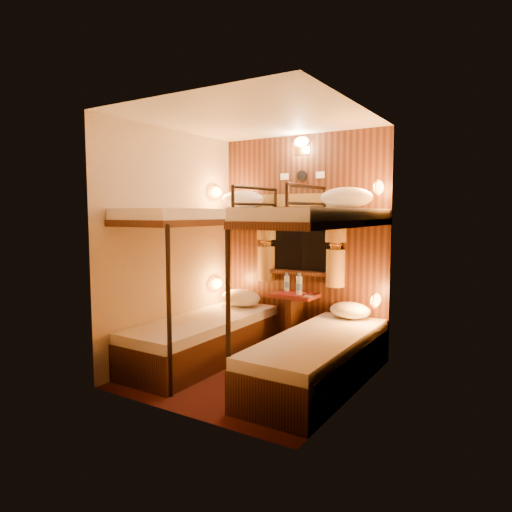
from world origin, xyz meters
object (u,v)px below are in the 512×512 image
Objects in this scene: table at (294,314)px; bottle_right at (299,286)px; bunk_right at (319,324)px; bottle_left at (287,284)px; bunk_left at (204,308)px.

table is 0.36m from bottle_right.
bunk_right is 2.90× the size of table.
bunk_right is at bearing -52.24° from bottle_right.
bottle_left is at bearing 132.59° from bunk_right.
bottle_left is 0.89× the size of bottle_right.
bottle_right is at bearing -29.45° from bottle_left.
bottle_right is (0.09, -0.06, 0.34)m from table.
bunk_left is at bearing -129.67° from table.
table is (-0.65, 0.78, -0.14)m from bunk_right.
bunk_left is at bearing 180.00° from bunk_right.
bottle_left is (-0.13, 0.06, 0.33)m from table.
bottle_left is (-0.78, 0.84, 0.18)m from bunk_right.
bunk_right is (1.30, 0.00, 0.00)m from bunk_left.
bunk_left reaches higher than bottle_left.
bunk_left is 1.01m from bottle_left.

